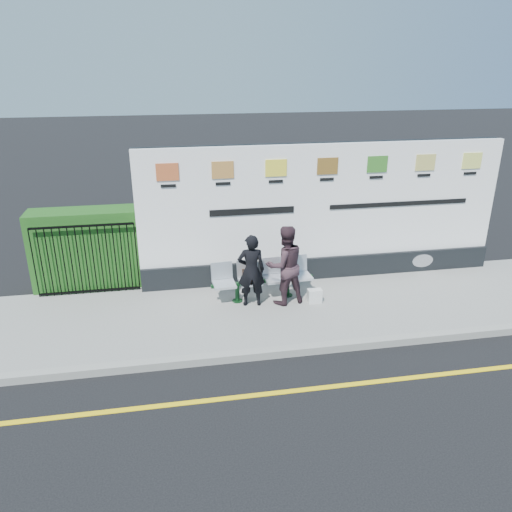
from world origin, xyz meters
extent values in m
plane|color=black|center=(0.00, 0.00, 0.00)|extent=(80.00, 80.00, 0.00)
cube|color=gray|center=(0.00, 2.50, 0.06)|extent=(14.00, 3.00, 0.12)
cube|color=gray|center=(0.00, 1.00, 0.07)|extent=(14.00, 0.18, 0.14)
cube|color=yellow|center=(0.00, 0.00, 0.00)|extent=(14.00, 0.10, 0.01)
cube|color=black|center=(0.50, 3.85, 0.37)|extent=(8.00, 0.30, 0.50)
cube|color=white|center=(0.50, 3.85, 1.87)|extent=(8.00, 0.14, 2.50)
cube|color=#1F5218|center=(-4.58, 4.30, 0.97)|extent=(2.35, 0.70, 1.70)
imported|color=black|center=(-1.29, 2.75, 0.87)|extent=(0.57, 0.41, 1.49)
imported|color=#39252D|center=(-0.62, 2.73, 0.94)|extent=(0.90, 0.77, 1.64)
cube|color=black|center=(-1.29, 2.95, 0.68)|extent=(0.30, 0.14, 0.24)
cube|color=silver|center=(-0.01, 2.61, 0.26)|extent=(0.28, 0.17, 0.28)
camera|label=1|loc=(-2.78, -6.15, 4.80)|focal=35.00mm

